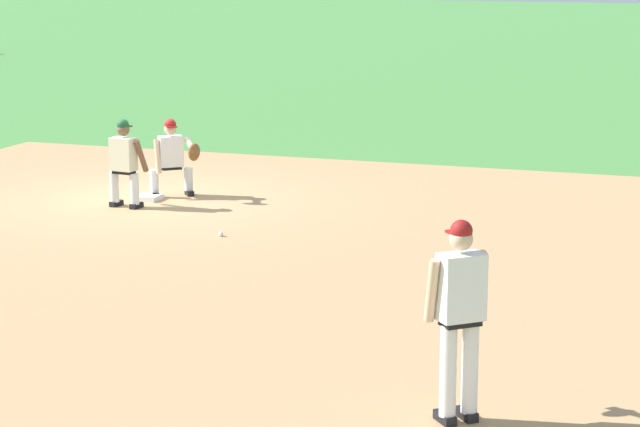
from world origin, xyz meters
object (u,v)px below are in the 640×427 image
object	(u,v)px
baseball	(221,234)
pitcher	(460,308)
first_base_bag	(149,198)
baserunner	(124,160)
first_baseman	(173,155)

from	to	relation	value
baseball	pitcher	size ratio (longest dim) A/B	0.04
first_base_bag	baserunner	distance (m)	1.00
pitcher	first_baseman	bearing A→B (deg)	38.96
baseball	baserunner	distance (m)	2.82
first_baseman	first_base_bag	bearing A→B (deg)	144.96
first_base_bag	baseball	world-z (taller)	first_base_bag
first_base_bag	baseball	distance (m)	3.04
pitcher	first_baseman	xyz separation A→B (m)	(8.49, 6.87, -0.33)
first_base_bag	baserunner	bearing A→B (deg)	172.18
first_base_bag	first_baseman	distance (m)	0.84
first_base_bag	baseball	xyz separation A→B (m)	(-2.08, -2.22, -0.01)
first_baseman	baserunner	distance (m)	1.12
baseball	first_baseman	size ratio (longest dim) A/B	0.06
baseball	baserunner	world-z (taller)	baserunner
pitcher	baseball	bearing A→B (deg)	39.28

